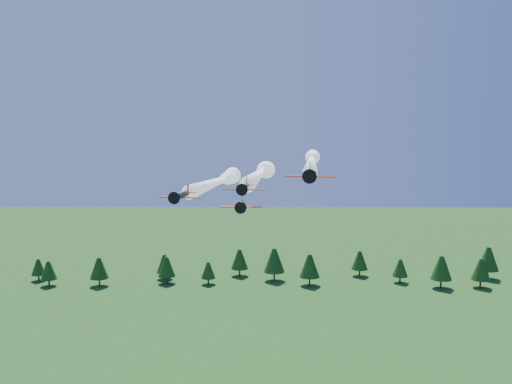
{
  "coord_description": "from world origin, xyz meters",
  "views": [
    {
      "loc": [
        3.24,
        -92.75,
        56.73
      ],
      "look_at": [
        2.19,
        0.0,
        45.85
      ],
      "focal_mm": 40.0,
      "sensor_mm": 36.0,
      "label": 1
    }
  ],
  "objects_px": {
    "plane_lead": "(259,174)",
    "plane_slot": "(241,205)",
    "plane_right": "(312,161)",
    "plane_left": "(218,181)"
  },
  "relations": [
    {
      "from": "plane_right",
      "to": "plane_slot",
      "type": "xyz_separation_m",
      "value": [
        -14.42,
        -22.81,
        -6.34
      ]
    },
    {
      "from": "plane_right",
      "to": "plane_slot",
      "type": "relative_size",
      "value": 7.35
    },
    {
      "from": "plane_lead",
      "to": "plane_left",
      "type": "xyz_separation_m",
      "value": [
        -8.52,
        7.62,
        -2.23
      ]
    },
    {
      "from": "plane_right",
      "to": "plane_slot",
      "type": "height_order",
      "value": "plane_right"
    },
    {
      "from": "plane_lead",
      "to": "plane_slot",
      "type": "xyz_separation_m",
      "value": [
        -3.14,
        -8.61,
        -4.81
      ]
    },
    {
      "from": "plane_left",
      "to": "plane_slot",
      "type": "height_order",
      "value": "plane_left"
    },
    {
      "from": "plane_lead",
      "to": "plane_slot",
      "type": "distance_m",
      "value": 10.35
    },
    {
      "from": "plane_left",
      "to": "plane_right",
      "type": "bearing_deg",
      "value": 28.76
    },
    {
      "from": "plane_lead",
      "to": "plane_slot",
      "type": "height_order",
      "value": "plane_lead"
    },
    {
      "from": "plane_lead",
      "to": "plane_right",
      "type": "xyz_separation_m",
      "value": [
        11.28,
        14.21,
        1.53
      ]
    }
  ]
}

